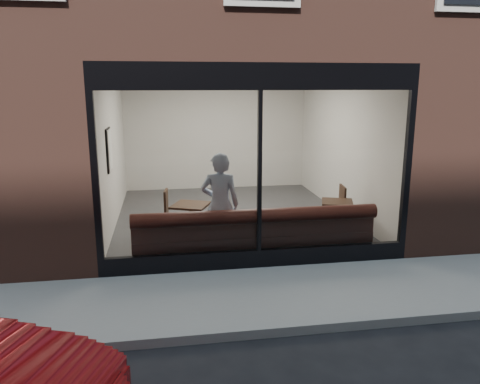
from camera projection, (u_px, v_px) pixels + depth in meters
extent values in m
plane|color=black|center=(293.00, 332.00, 5.59)|extent=(120.00, 120.00, 0.00)
cube|color=gray|center=(274.00, 295.00, 6.55)|extent=(40.00, 2.00, 0.01)
cube|color=gray|center=(294.00, 329.00, 5.53)|extent=(40.00, 0.10, 0.12)
cube|color=brown|center=(75.00, 134.00, 12.33)|extent=(2.50, 12.00, 3.20)
cube|color=brown|center=(345.00, 130.00, 13.51)|extent=(2.50, 12.00, 3.20)
cube|color=brown|center=(206.00, 123.00, 15.80)|extent=(5.00, 6.00, 3.20)
plane|color=#2D2D30|center=(232.00, 216.00, 10.39)|extent=(6.00, 6.00, 0.00)
plane|color=white|center=(231.00, 69.00, 9.68)|extent=(6.00, 6.00, 0.00)
plane|color=silver|center=(216.00, 132.00, 12.91)|extent=(5.00, 0.00, 5.00)
plane|color=silver|center=(113.00, 148.00, 9.64)|extent=(0.00, 6.00, 6.00)
plane|color=silver|center=(342.00, 143.00, 10.43)|extent=(0.00, 6.00, 6.00)
cube|color=black|center=(259.00, 258.00, 7.53)|extent=(5.00, 0.10, 0.30)
cube|color=black|center=(260.00, 76.00, 6.88)|extent=(5.00, 0.10, 0.40)
cube|color=black|center=(259.00, 173.00, 7.21)|extent=(0.06, 0.10, 2.50)
plane|color=white|center=(260.00, 173.00, 7.18)|extent=(4.80, 0.00, 4.80)
cube|color=#391714|center=(254.00, 246.00, 7.89)|extent=(4.00, 0.55, 0.45)
imported|color=#A3B5D3|center=(220.00, 205.00, 7.93)|extent=(0.72, 0.53, 1.78)
cube|color=#302012|center=(191.00, 205.00, 8.49)|extent=(0.81, 0.81, 0.04)
cube|color=#302012|center=(337.00, 202.00, 8.71)|extent=(0.71, 0.71, 0.04)
cube|color=#302012|center=(157.00, 226.00, 8.92)|extent=(0.43, 0.43, 0.04)
cube|color=#302012|center=(332.00, 221.00, 9.28)|extent=(0.51, 0.51, 0.04)
cube|color=white|center=(110.00, 150.00, 8.81)|extent=(0.02, 0.57, 0.76)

